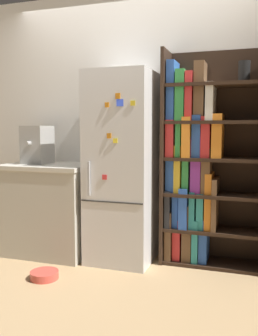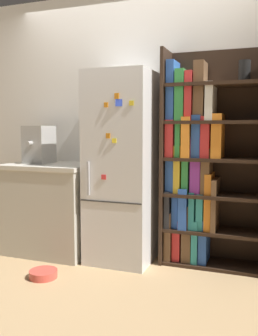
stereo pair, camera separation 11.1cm
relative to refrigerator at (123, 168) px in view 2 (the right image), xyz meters
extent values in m
plane|color=tan|center=(0.00, -0.15, -0.88)|extent=(16.00, 16.00, 0.00)
cube|color=white|center=(0.00, 0.33, 0.42)|extent=(8.00, 0.05, 2.60)
cube|color=silver|center=(0.00, 0.00, 0.00)|extent=(0.59, 0.60, 1.77)
cube|color=#333333|center=(0.00, -0.30, -0.27)|extent=(0.58, 0.01, 0.01)
cube|color=#B2B2B7|center=(-0.21, -0.32, -0.07)|extent=(0.02, 0.02, 0.30)
cube|color=yellow|center=(0.20, -0.31, 0.58)|extent=(0.04, 0.01, 0.04)
cube|color=orange|center=(-0.02, -0.31, 0.31)|extent=(0.04, 0.02, 0.04)
cube|color=red|center=(-0.06, -0.31, -0.05)|extent=(0.04, 0.01, 0.04)
cube|color=orange|center=(0.06, -0.31, 0.64)|extent=(0.05, 0.02, 0.05)
cube|color=blue|center=(0.08, -0.31, 0.58)|extent=(0.06, 0.02, 0.06)
cube|color=yellow|center=(0.04, -0.31, 0.27)|extent=(0.04, 0.01, 0.04)
cube|color=orange|center=(-0.03, -0.31, 0.57)|extent=(0.04, 0.02, 0.04)
cube|color=black|center=(0.38, 0.12, 0.10)|extent=(0.03, 0.36, 1.96)
cube|color=black|center=(0.84, 0.29, 0.10)|extent=(0.95, 0.03, 1.96)
cube|color=black|center=(0.84, 0.12, -0.87)|extent=(0.89, 0.33, 0.03)
cube|color=black|center=(0.84, 0.12, -0.56)|extent=(0.89, 0.33, 0.03)
cube|color=black|center=(0.84, 0.12, -0.23)|extent=(0.89, 0.33, 0.03)
cube|color=black|center=(0.84, 0.12, 0.10)|extent=(0.89, 0.33, 0.03)
cube|color=black|center=(0.84, 0.12, 0.42)|extent=(0.89, 0.33, 0.03)
cube|color=black|center=(0.84, 0.12, 0.75)|extent=(0.89, 0.33, 0.03)
cube|color=brown|center=(0.44, 0.12, -0.63)|extent=(0.06, 0.29, 0.45)
cube|color=red|center=(0.51, 0.12, -0.66)|extent=(0.07, 0.24, 0.38)
cube|color=brown|center=(0.61, 0.12, -0.59)|extent=(0.08, 0.25, 0.52)
cube|color=teal|center=(0.69, 0.13, -0.66)|extent=(0.06, 0.28, 0.40)
cube|color=#2D59B2|center=(0.76, 0.13, -0.65)|extent=(0.07, 0.26, 0.40)
cube|color=#262628|center=(0.43, 0.13, -0.37)|extent=(0.05, 0.31, 0.34)
cube|color=#2D59B2|center=(0.50, 0.12, -0.27)|extent=(0.05, 0.25, 0.54)
cube|color=#2D59B2|center=(0.58, 0.12, -0.36)|extent=(0.08, 0.30, 0.37)
cube|color=teal|center=(0.65, 0.12, -0.37)|extent=(0.05, 0.25, 0.34)
cube|color=teal|center=(0.72, 0.11, -0.38)|extent=(0.06, 0.24, 0.33)
cube|color=orange|center=(0.79, 0.11, -0.29)|extent=(0.06, 0.25, 0.51)
cube|color=brown|center=(0.85, 0.12, -0.31)|extent=(0.04, 0.31, 0.47)
cube|color=#2D59B2|center=(0.44, 0.13, -0.04)|extent=(0.07, 0.24, 0.35)
cube|color=gold|center=(0.51, 0.12, 0.00)|extent=(0.06, 0.26, 0.43)
cube|color=#338C3F|center=(0.59, 0.12, 0.02)|extent=(0.06, 0.24, 0.48)
cube|color=purple|center=(0.68, 0.13, 0.04)|extent=(0.09, 0.26, 0.51)
cube|color=brown|center=(0.77, 0.11, -0.01)|extent=(0.08, 0.24, 0.41)
cube|color=red|center=(0.45, 0.12, 0.28)|extent=(0.07, 0.28, 0.33)
cube|color=#338C3F|center=(0.52, 0.12, 0.35)|extent=(0.05, 0.27, 0.48)
cube|color=orange|center=(0.59, 0.11, 0.29)|extent=(0.07, 0.31, 0.36)
cube|color=#2D59B2|center=(0.68, 0.13, 0.30)|extent=(0.08, 0.28, 0.38)
cube|color=red|center=(0.76, 0.13, 0.29)|extent=(0.08, 0.29, 0.36)
cube|color=orange|center=(0.86, 0.12, 0.30)|extent=(0.09, 0.29, 0.39)
cube|color=#2D59B2|center=(0.44, 0.12, 0.70)|extent=(0.07, 0.26, 0.53)
cube|color=#338C3F|center=(0.53, 0.13, 0.66)|extent=(0.08, 0.31, 0.45)
cube|color=red|center=(0.61, 0.12, 0.65)|extent=(0.06, 0.27, 0.43)
cube|color=brown|center=(0.69, 0.12, 0.69)|extent=(0.09, 0.23, 0.52)
cube|color=silver|center=(0.79, 0.12, 0.60)|extent=(0.07, 0.30, 0.33)
cylinder|color=black|center=(1.06, 0.12, 0.85)|extent=(0.10, 0.10, 0.18)
cube|color=#BCB7A8|center=(-0.77, -0.02, -0.45)|extent=(0.85, 0.64, 0.86)
cube|color=beige|center=(-0.77, -0.02, 0.00)|extent=(0.87, 0.66, 0.04)
cube|color=#A5A39E|center=(-0.92, 0.01, 0.20)|extent=(0.24, 0.28, 0.38)
cylinder|color=#A5A39E|center=(-0.92, -0.16, 0.22)|extent=(0.04, 0.06, 0.04)
cylinder|color=#D84C3F|center=(-0.47, -0.66, -0.85)|extent=(0.24, 0.24, 0.06)
torus|color=#D84C3F|center=(-0.47, -0.66, -0.83)|extent=(0.24, 0.24, 0.01)
camera|label=1|loc=(1.16, -3.30, 0.37)|focal=40.00mm
camera|label=2|loc=(1.27, -3.26, 0.37)|focal=40.00mm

